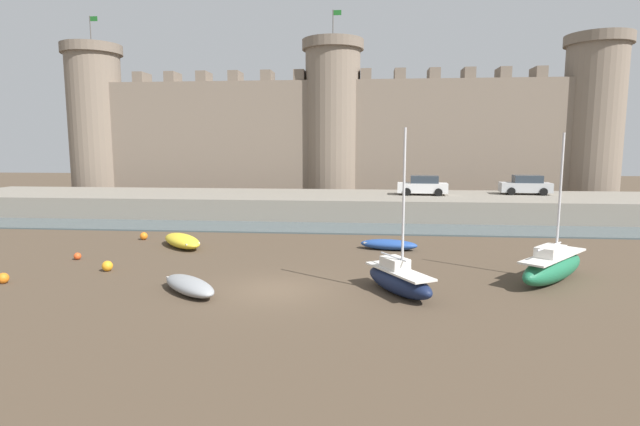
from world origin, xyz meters
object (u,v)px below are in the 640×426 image
Objects in this scene: rowboat_midflat_centre at (182,240)px; mooring_buoy_off_centre at (107,266)px; sailboat_midflat_left at (553,266)px; car_quay_centre_east at (526,185)px; mooring_buoy_near_shore at (144,236)px; mooring_buoy_mid_mud at (78,256)px; mooring_buoy_near_channel at (3,278)px; sailboat_near_channel_right at (399,279)px; rowboat_midflat_right at (189,285)px; car_quay_centre_west at (423,186)px; rowboat_foreground_centre at (389,244)px.

rowboat_midflat_centre reaches higher than mooring_buoy_off_centre.
sailboat_midflat_left is 1.53× the size of car_quay_centre_east.
mooring_buoy_near_shore is at bearing -152.88° from car_quay_centre_east.
mooring_buoy_near_channel reaches higher than mooring_buoy_mid_mud.
sailboat_near_channel_right reaches higher than car_quay_centre_east.
rowboat_midflat_right is 12.74m from mooring_buoy_near_shore.
car_quay_centre_west is at bearing 63.51° from rowboat_midflat_right.
sailboat_near_channel_right is (-6.78, -2.43, -0.09)m from sailboat_midflat_left.
rowboat_midflat_right is 0.99× the size of rowboat_foreground_centre.
car_quay_centre_west is at bearing -171.73° from car_quay_centre_east.
sailboat_near_channel_right reaches higher than rowboat_midflat_centre.
sailboat_midflat_left is at bearing -18.93° from mooring_buoy_near_shore.
rowboat_midflat_right is at bearing -132.11° from rowboat_foreground_centre.
mooring_buoy_mid_mud is (-16.20, 4.38, -0.41)m from sailboat_near_channel_right.
sailboat_midflat_left is 20.22m from mooring_buoy_off_centre.
car_quay_centre_east is at bearing 52.07° from rowboat_foreground_centre.
rowboat_midflat_centre reaches higher than rowboat_midflat_right.
car_quay_centre_east is at bearing 33.52° from rowboat_midflat_centre.
rowboat_midflat_right is at bearing -33.20° from mooring_buoy_mid_mud.
sailboat_near_channel_right is at bearing 0.55° from mooring_buoy_near_channel.
sailboat_near_channel_right is 1.96× the size of rowboat_foreground_centre.
car_quay_centre_west is (18.53, 12.68, 2.27)m from mooring_buoy_near_shore.
rowboat_midflat_right reaches higher than mooring_buoy_off_centre.
mooring_buoy_near_channel is at bearing -144.07° from mooring_buoy_off_centre.
sailboat_near_channel_right reaches higher than mooring_buoy_mid_mud.
mooring_buoy_mid_mud is at bearing 164.86° from sailboat_near_channel_right.
mooring_buoy_off_centre is 1.07× the size of mooring_buoy_near_channel.
sailboat_midflat_left is at bearing 0.44° from mooring_buoy_off_centre.
mooring_buoy_off_centre is 33.50m from car_quay_centre_east.
mooring_buoy_off_centre is (-13.39, -6.15, -0.06)m from rowboat_foreground_centre.
rowboat_foreground_centre is (-0.05, 8.43, -0.28)m from sailboat_near_channel_right.
sailboat_near_channel_right is 1.56× the size of car_quay_centre_east.
sailboat_near_channel_right reaches higher than sailboat_midflat_left.
mooring_buoy_off_centre is at bearing 35.93° from mooring_buoy_near_channel.
mooring_buoy_near_shore is 1.27× the size of mooring_buoy_mid_mud.
mooring_buoy_near_shore is (-15.16, 1.55, -0.08)m from rowboat_foreground_centre.
sailboat_midflat_left is 1.92× the size of rowboat_foreground_centre.
rowboat_foreground_centre is at bearing 24.66° from mooring_buoy_off_centre.
sailboat_near_channel_right is 14.03× the size of mooring_buoy_near_shore.
mooring_buoy_mid_mud is at bearing -136.90° from car_quay_centre_west.
sailboat_midflat_left is 19.57m from rowboat_midflat_centre.
car_quay_centre_west is (-3.46, 20.22, 1.83)m from sailboat_midflat_left.
mooring_buoy_off_centre reaches higher than mooring_buoy_mid_mud.
sailboat_near_channel_right is 13.22× the size of mooring_buoy_off_centre.
sailboat_near_channel_right is 16.81m from mooring_buoy_near_channel.
mooring_buoy_near_channel is at bearing -120.53° from rowboat_midflat_centre.
mooring_buoy_mid_mud is (-16.15, -4.04, -0.13)m from rowboat_foreground_centre.
sailboat_midflat_left is at bearing 19.73° from sailboat_near_channel_right.
rowboat_foreground_centre is at bearing 138.70° from sailboat_midflat_left.
sailboat_midflat_left is at bearing -4.86° from mooring_buoy_mid_mud.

